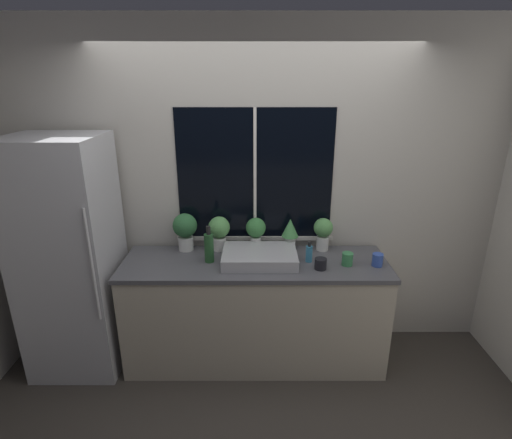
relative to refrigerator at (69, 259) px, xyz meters
The scene contains 17 objects.
ground_plane 1.73m from the refrigerator, 10.71° to the right, with size 14.00×14.00×0.00m, color #38332D.
wall_back 1.54m from the refrigerator, 15.76° to the left, with size 8.00×0.09×2.70m.
wall_left 1.44m from the refrigerator, 116.63° to the left, with size 0.06×7.00×2.70m.
wall_right 3.70m from the refrigerator, 19.55° to the left, with size 0.06×7.00×2.70m.
counter 1.51m from the refrigerator, ahead, with size 2.08×0.63×0.89m.
refrigerator is the anchor object (origin of this frame).
sink 1.46m from the refrigerator, ahead, with size 0.58×0.46×0.27m.
potted_plant_far_left 0.90m from the refrigerator, 17.17° to the left, with size 0.20×0.20×0.32m.
potted_plant_left 1.17m from the refrigerator, 13.08° to the left, with size 0.18×0.18×0.29m.
potted_plant_center 1.46m from the refrigerator, 10.39° to the left, with size 0.16×0.16×0.28m.
potted_plant_right 1.74m from the refrigerator, ahead, with size 0.14×0.14×0.27m.
potted_plant_far_right 2.01m from the refrigerator, ahead, with size 0.16×0.16×0.28m.
soap_bottle 1.85m from the refrigerator, ahead, with size 0.05×0.05×0.16m.
bottle_tall 1.07m from the refrigerator, ahead, with size 0.07×0.07×0.29m.
mug_black 1.92m from the refrigerator, ahead, with size 0.09×0.09×0.08m.
mug_green 2.13m from the refrigerator, ahead, with size 0.08×0.08×0.10m.
mug_blue 2.36m from the refrigerator, ahead, with size 0.08×0.08×0.10m.
Camera 1 is at (0.01, -2.53, 2.25)m, focal length 28.00 mm.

